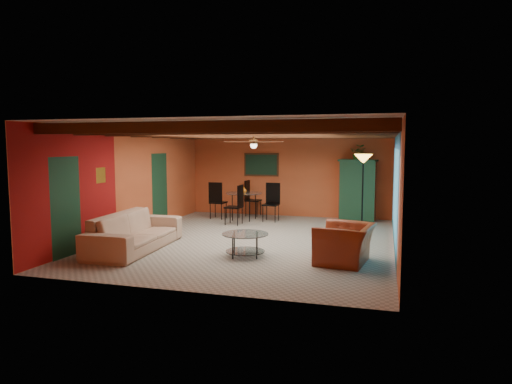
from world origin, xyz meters
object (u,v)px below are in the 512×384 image
(dining_table, at_px, (244,201))
(potted_plant, at_px, (358,153))
(coffee_table, at_px, (245,245))
(armoire, at_px, (357,191))
(sofa, at_px, (135,231))
(floor_lamp, at_px, (362,198))
(vase, at_px, (244,179))
(armchair, at_px, (345,244))

(dining_table, bearing_deg, potted_plant, 14.68)
(coffee_table, xyz_separation_m, armoire, (1.92, 5.27, 0.65))
(sofa, bearing_deg, floor_lamp, -68.70)
(armoire, distance_m, floor_lamp, 3.22)
(armoire, distance_m, vase, 3.46)
(sofa, height_order, armchair, sofa)
(potted_plant, bearing_deg, vase, -165.32)
(coffee_table, xyz_separation_m, floor_lamp, (2.23, 2.07, 0.80))
(armchair, bearing_deg, sofa, -80.69)
(dining_table, distance_m, vase, 0.67)
(coffee_table, height_order, armoire, armoire)
(floor_lamp, relative_size, vase, 11.74)
(potted_plant, bearing_deg, armoire, 0.00)
(armoire, distance_m, potted_plant, 1.15)
(armoire, bearing_deg, sofa, -118.81)
(sofa, xyz_separation_m, armoire, (4.42, 5.34, 0.50))
(sofa, height_order, floor_lamp, floor_lamp)
(floor_lamp, distance_m, potted_plant, 3.37)
(sofa, xyz_separation_m, armchair, (4.52, 0.10, -0.02))
(armoire, relative_size, vase, 10.11)
(armchair, height_order, vase, vase)
(coffee_table, distance_m, armoire, 5.65)
(coffee_table, relative_size, vase, 5.39)
(coffee_table, height_order, vase, vase)
(sofa, distance_m, coffee_table, 2.50)
(armoire, bearing_deg, potted_plant, 0.00)
(armchair, height_order, armoire, armoire)
(armchair, xyz_separation_m, floor_lamp, (0.21, 2.05, 0.66))
(dining_table, bearing_deg, coffee_table, -72.25)
(armchair, relative_size, coffee_table, 1.21)
(armchair, bearing_deg, dining_table, -133.85)
(armchair, relative_size, floor_lamp, 0.56)
(coffee_table, relative_size, armoire, 0.53)
(armchair, bearing_deg, coffee_table, -81.20)
(armchair, relative_size, potted_plant, 2.31)
(coffee_table, distance_m, dining_table, 4.63)
(floor_lamp, distance_m, vase, 4.32)
(sofa, bearing_deg, dining_table, -16.81)
(vase, bearing_deg, armoire, 14.68)
(dining_table, bearing_deg, armoire, 14.68)
(armchair, height_order, potted_plant, potted_plant)
(armchair, bearing_deg, vase, -133.85)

